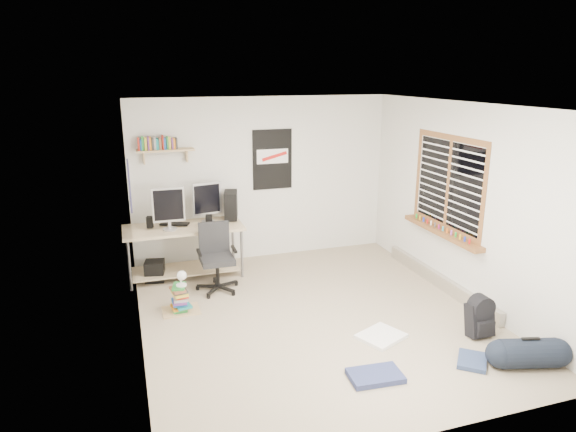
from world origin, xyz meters
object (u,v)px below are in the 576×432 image
object	(u,v)px
backpack	(479,320)
duffel_bag	(529,354)
desk	(185,252)
book_stack	(180,300)
office_chair	(217,256)

from	to	relation	value
backpack	duffel_bag	xyz separation A→B (m)	(0.07, -0.67, -0.06)
backpack	duffel_bag	distance (m)	0.68
desk	duffel_bag	xyz separation A→B (m)	(2.95, -3.47, -0.22)
duffel_bag	backpack	bearing A→B (deg)	110.77
desk	book_stack	distance (m)	1.18
desk	duffel_bag	distance (m)	4.56
office_chair	duffel_bag	xyz separation A→B (m)	(2.60, -2.82, -0.35)
desk	backpack	distance (m)	4.02
desk	office_chair	xyz separation A→B (m)	(0.35, -0.65, 0.12)
backpack	duffel_bag	world-z (taller)	duffel_bag
office_chair	duffel_bag	distance (m)	3.85
book_stack	backpack	bearing A→B (deg)	-28.23
office_chair	backpack	size ratio (longest dim) A/B	2.47
desk	office_chair	distance (m)	0.75
office_chair	duffel_bag	bearing A→B (deg)	-46.17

